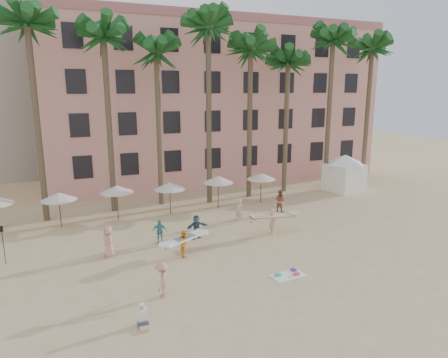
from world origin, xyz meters
name	(u,v)px	position (x,y,z in m)	size (l,w,h in m)	color
ground	(251,280)	(0.00, 0.00, 0.00)	(120.00, 120.00, 0.00)	#D1B789
pink_hotel	(208,104)	(7.00, 26.00, 8.00)	(35.00, 14.00, 16.00)	#E29489
palm_row	(176,45)	(0.51, 15.00, 12.97)	(44.40, 5.40, 16.30)	brown
umbrella_row	(144,187)	(-3.00, 12.50, 2.33)	(22.50, 2.70, 2.73)	#332B23
cabana	(345,170)	(16.38, 13.42, 2.07)	(5.19, 5.19, 3.50)	white
beach_towel	(288,274)	(2.08, -0.21, 0.03)	(1.90, 1.19, 0.14)	white
carrier_yellow	(273,219)	(4.31, 5.58, 1.01)	(3.34, 0.84, 1.78)	#DCA97B
carrier_white	(185,242)	(-2.26, 4.28, 0.85)	(2.87, 1.76, 1.55)	orange
beachgoers	(197,230)	(-0.97, 5.83, 0.86)	(14.59, 10.89, 1.88)	#BEB6A7
paddle	(3,240)	(-11.94, 6.99, 1.41)	(0.18, 0.04, 2.23)	black
seated_man	(143,319)	(-5.92, -1.97, 0.33)	(0.42, 0.73, 0.95)	#3F3F4C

